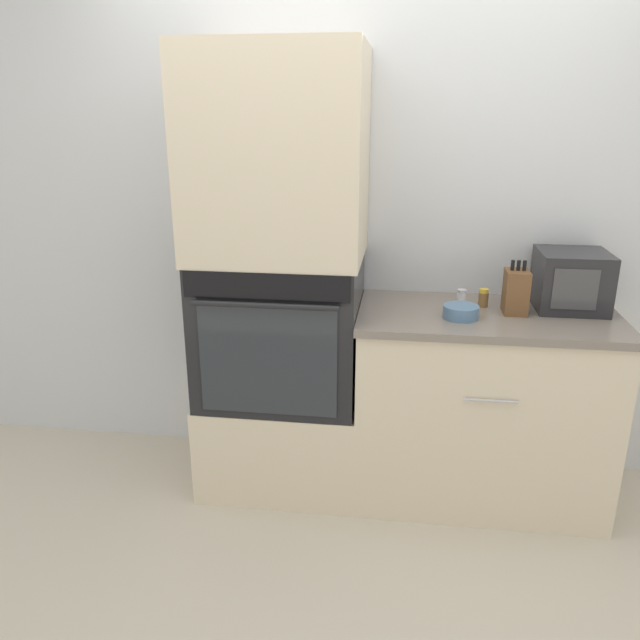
# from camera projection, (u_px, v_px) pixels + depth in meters

# --- Properties ---
(ground_plane) EXTENTS (12.00, 12.00, 0.00)m
(ground_plane) POSITION_uv_depth(u_px,v_px,m) (353.00, 518.00, 2.85)
(ground_plane) COLOR beige
(wall_back) EXTENTS (8.00, 0.05, 2.50)m
(wall_back) POSITION_uv_depth(u_px,v_px,m) (368.00, 222.00, 3.04)
(wall_back) COLOR silver
(wall_back) RESTS_ON ground_plane
(oven_cabinet_base) EXTENTS (0.75, 0.60, 0.47)m
(oven_cabinet_base) POSITION_uv_depth(u_px,v_px,m) (283.00, 435.00, 3.11)
(oven_cabinet_base) COLOR beige
(oven_cabinet_base) RESTS_ON ground_plane
(wall_oven) EXTENTS (0.73, 0.64, 0.67)m
(wall_oven) POSITION_uv_depth(u_px,v_px,m) (281.00, 327.00, 2.92)
(wall_oven) COLOR black
(wall_oven) RESTS_ON oven_cabinet_base
(oven_cabinet_upper) EXTENTS (0.75, 0.60, 0.89)m
(oven_cabinet_upper) POSITION_uv_depth(u_px,v_px,m) (277.00, 155.00, 2.67)
(oven_cabinet_upper) COLOR beige
(oven_cabinet_upper) RESTS_ON wall_oven
(counter_unit) EXTENTS (1.15, 0.63, 0.92)m
(counter_unit) POSITION_uv_depth(u_px,v_px,m) (480.00, 406.00, 2.91)
(counter_unit) COLOR beige
(counter_unit) RESTS_ON ground_plane
(microwave) EXTENTS (0.30, 0.31, 0.26)m
(microwave) POSITION_uv_depth(u_px,v_px,m) (571.00, 280.00, 2.79)
(microwave) COLOR #232326
(microwave) RESTS_ON counter_unit
(knife_block) EXTENTS (0.10, 0.13, 0.24)m
(knife_block) POSITION_uv_depth(u_px,v_px,m) (516.00, 291.00, 2.74)
(knife_block) COLOR brown
(knife_block) RESTS_ON counter_unit
(bowl) EXTENTS (0.15, 0.15, 0.06)m
(bowl) POSITION_uv_depth(u_px,v_px,m) (461.00, 312.00, 2.69)
(bowl) COLOR #517599
(bowl) RESTS_ON counter_unit
(condiment_jar_near) EXTENTS (0.05, 0.05, 0.08)m
(condiment_jar_near) POSITION_uv_depth(u_px,v_px,m) (462.00, 298.00, 2.85)
(condiment_jar_near) COLOR silver
(condiment_jar_near) RESTS_ON counter_unit
(condiment_jar_mid) EXTENTS (0.04, 0.04, 0.08)m
(condiment_jar_mid) POSITION_uv_depth(u_px,v_px,m) (483.00, 298.00, 2.84)
(condiment_jar_mid) COLOR brown
(condiment_jar_mid) RESTS_ON counter_unit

